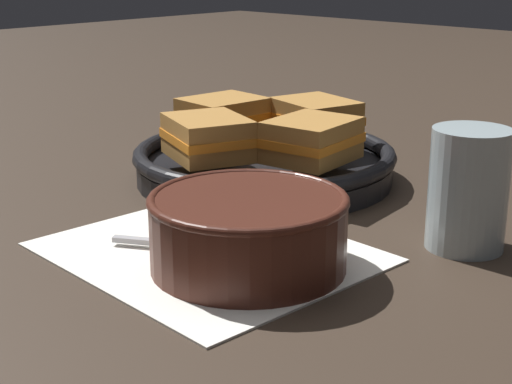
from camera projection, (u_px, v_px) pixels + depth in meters
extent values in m
plane|color=#382B21|center=(247.00, 229.00, 0.78)|extent=(4.00, 4.00, 0.00)
cube|color=white|center=(208.00, 251.00, 0.72)|extent=(0.29, 0.25, 0.00)
cylinder|color=#4C2319|center=(248.00, 234.00, 0.67)|extent=(0.17, 0.17, 0.07)
cylinder|color=gold|center=(248.00, 212.00, 0.66)|extent=(0.15, 0.15, 0.01)
torus|color=#4C2319|center=(248.00, 199.00, 0.66)|extent=(0.17, 0.17, 0.01)
cube|color=#B7B7BC|center=(163.00, 243.00, 0.72)|extent=(0.09, 0.06, 0.01)
ellipsoid|color=#B7B7BC|center=(240.00, 250.00, 0.70)|extent=(0.05, 0.05, 0.01)
cylinder|color=black|center=(264.00, 171.00, 0.94)|extent=(0.30, 0.30, 0.02)
torus|color=black|center=(264.00, 154.00, 0.93)|extent=(0.31, 0.31, 0.02)
cube|color=black|center=(310.00, 119.00, 1.13)|extent=(0.08, 0.13, 0.01)
cube|color=#B27A38|center=(315.00, 129.00, 0.98)|extent=(0.11, 0.10, 0.02)
cube|color=orange|center=(315.00, 118.00, 0.97)|extent=(0.11, 0.10, 0.01)
cube|color=#B27A38|center=(316.00, 107.00, 0.97)|extent=(0.11, 0.10, 0.02)
cube|color=#B27A38|center=(223.00, 127.00, 0.99)|extent=(0.09, 0.10, 0.02)
cube|color=orange|center=(223.00, 116.00, 0.98)|extent=(0.09, 0.10, 0.01)
cube|color=#B27A38|center=(223.00, 105.00, 0.98)|extent=(0.09, 0.10, 0.02)
cube|color=#B27A38|center=(208.00, 150.00, 0.88)|extent=(0.12, 0.11, 0.02)
cube|color=orange|center=(208.00, 137.00, 0.87)|extent=(0.12, 0.11, 0.01)
cube|color=#B27A38|center=(207.00, 125.00, 0.87)|extent=(0.12, 0.11, 0.02)
cube|color=#B27A38|center=(311.00, 152.00, 0.87)|extent=(0.09, 0.10, 0.02)
cube|color=orange|center=(312.00, 140.00, 0.86)|extent=(0.09, 0.11, 0.01)
cube|color=#B27A38|center=(312.00, 128.00, 0.86)|extent=(0.09, 0.10, 0.02)
cylinder|color=silver|center=(468.00, 189.00, 0.71)|extent=(0.07, 0.07, 0.11)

